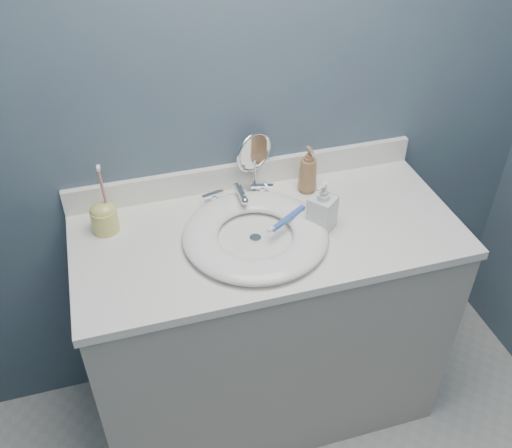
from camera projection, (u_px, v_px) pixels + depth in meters
name	position (u px, v px, depth m)	size (l,w,h in m)	color
back_wall	(243.00, 99.00, 1.80)	(2.20, 0.02, 2.40)	#49646E
vanity_cabinet	(266.00, 327.00, 2.08)	(1.20, 0.55, 0.85)	#A19D94
countertop	(268.00, 234.00, 1.80)	(1.22, 0.57, 0.03)	white
backsplash	(245.00, 174.00, 1.96)	(1.22, 0.02, 0.09)	white
basin	(255.00, 235.00, 1.75)	(0.45, 0.45, 0.04)	white
drain	(255.00, 238.00, 1.76)	(0.04, 0.04, 0.01)	silver
faucet	(239.00, 196.00, 1.89)	(0.25, 0.13, 0.07)	silver
makeup_mirror	(254.00, 158.00, 1.91)	(0.14, 0.08, 0.22)	silver
soap_bottle_amber	(308.00, 169.00, 1.91)	(0.07, 0.07, 0.17)	#8F6441
soap_bottle_clear	(323.00, 205.00, 1.76)	(0.08, 0.08, 0.17)	silver
toothbrush_holder	(104.00, 216.00, 1.76)	(0.08, 0.08, 0.24)	#D4D06A
toothbrush_lying	(287.00, 219.00, 1.77)	(0.15, 0.11, 0.02)	blue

